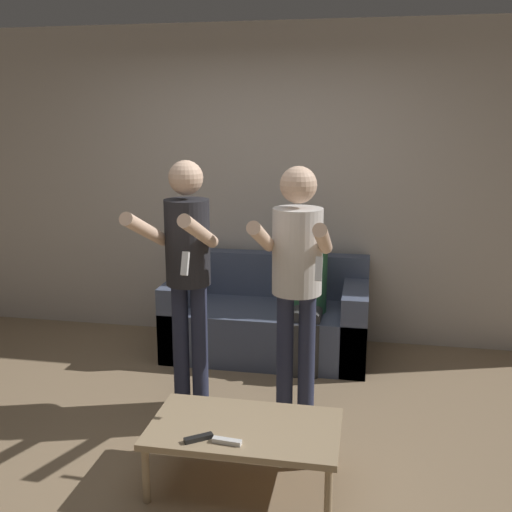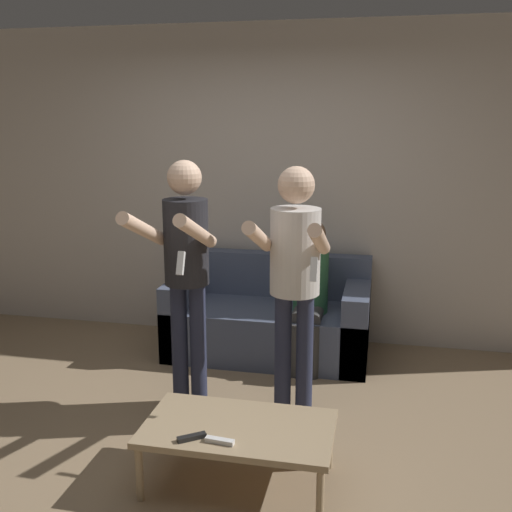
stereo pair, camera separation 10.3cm
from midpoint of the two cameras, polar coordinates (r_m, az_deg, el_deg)
name	(u,v)px [view 2 (the right image)]	position (r m, az deg, el deg)	size (l,w,h in m)	color
ground_plane	(202,450)	(3.77, -4.31, -17.94)	(14.00, 14.00, 0.00)	#937A5B
wall_back	(267,186)	(5.22, 1.63, 6.65)	(6.40, 0.06, 2.70)	beige
couch	(269,320)	(5.02, 1.87, -6.16)	(1.63, 0.80, 0.80)	#4C5670
person_standing_left	(185,259)	(3.90, -6.01, -0.31)	(0.41, 0.77, 1.68)	#282D47
person_standing_right	(295,266)	(3.75, 4.47, -0.94)	(0.44, 0.73, 1.65)	#282D47
person_seated	(310,287)	(4.71, 5.75, -3.00)	(0.28, 0.51, 1.16)	#383838
coffee_table	(239,431)	(3.32, -0.76, -16.33)	(1.01, 0.58, 0.34)	tan
remote_near	(220,441)	(3.15, -2.50, -17.18)	(0.15, 0.05, 0.02)	white
remote_far	(192,437)	(3.19, -5.19, -16.82)	(0.14, 0.12, 0.02)	black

